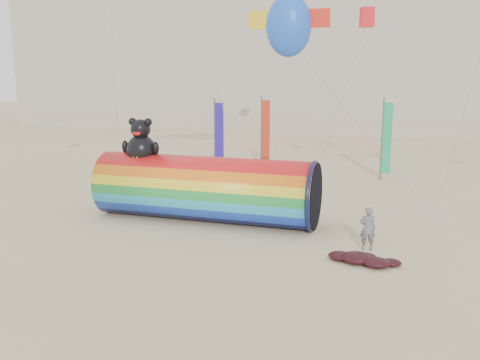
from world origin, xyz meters
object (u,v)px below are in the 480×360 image
(hotel_building, at_px, (255,42))
(kite_handler, at_px, (368,228))
(fabric_bundle, at_px, (362,259))
(windsock_assembly, at_px, (205,187))

(hotel_building, bearing_deg, kite_handler, -68.29)
(hotel_building, relative_size, kite_handler, 35.48)
(kite_handler, bearing_deg, fabric_bundle, 78.20)
(fabric_bundle, bearing_deg, kite_handler, 89.45)
(kite_handler, height_order, fabric_bundle, kite_handler)
(kite_handler, relative_size, fabric_bundle, 0.65)
(hotel_building, xyz_separation_m, kite_handler, (17.77, -44.63, -9.46))
(hotel_building, xyz_separation_m, windsock_assembly, (10.22, -42.65, -8.73))
(windsock_assembly, height_order, kite_handler, windsock_assembly)
(windsock_assembly, xyz_separation_m, kite_handler, (7.55, -1.98, -0.73))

